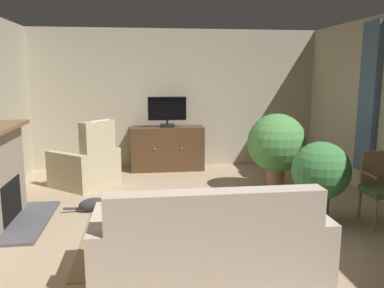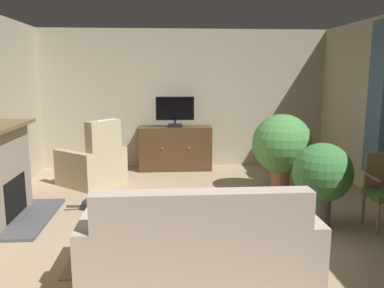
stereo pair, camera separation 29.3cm
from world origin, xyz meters
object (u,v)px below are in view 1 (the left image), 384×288
Objects in this scene: side_chair_tucked_against_wall at (382,185)px; potted_plant_small_fern_corner at (277,144)px; tv_cabinet at (167,149)px; television at (167,111)px; sofa_floral at (209,249)px; potted_plant_on_hearth_side at (321,173)px; tv_remote at (184,197)px; coffee_table at (190,204)px; armchair_facing_sofa at (87,166)px; cat at (96,204)px.

potted_plant_small_fern_corner is at bearing 120.25° from side_chair_tucked_against_wall.
television is (-0.00, -0.05, 0.79)m from tv_cabinet.
sofa_floral is 1.99× the size of potted_plant_on_hearth_side.
tv_remote is (-0.01, -3.26, 0.05)m from tv_cabinet.
coffee_table is at bearing -173.64° from potted_plant_on_hearth_side.
potted_plant_on_hearth_side is at bearing 37.45° from sofa_floral.
side_chair_tucked_against_wall is 0.72× the size of potted_plant_small_fern_corner.
armchair_facing_sofa is at bearing 146.57° from potted_plant_on_hearth_side.
tv_cabinet reaches higher than cat.
cat is at bearing -117.68° from television.
tv_cabinet is 0.79m from television.
tv_remote is 2.59m from side_chair_tucked_against_wall.
coffee_table is (0.05, -3.27, -0.81)m from television.
television is at bearing 90.83° from coffee_table.
sofa_floral is at bearing -88.76° from tv_cabinet.
coffee_table is 0.11m from tv_remote.
cat is at bearing -117.13° from tv_cabinet.
potted_plant_small_fern_corner is at bearing 59.71° from sofa_floral.
tv_remote is at bearing -90.24° from television.
television is 4.45m from sofa_floral.
television reaches higher than coffee_table.
armchair_facing_sofa is (-1.47, -0.93, -0.85)m from television.
potted_plant_on_hearth_side reaches higher than coffee_table.
television is at bearing 135.64° from potted_plant_small_fern_corner.
sofa_floral reaches higher than tv_cabinet.
side_chair_tucked_against_wall reaches higher than tv_remote.
potted_plant_on_hearth_side is (-0.79, 0.11, 0.17)m from side_chair_tucked_against_wall.
potted_plant_on_hearth_side is at bearing -15.67° from cat.
tv_cabinet is 3.26m from tv_remote.
potted_plant_on_hearth_side is at bearing -33.43° from armchair_facing_sofa.
tv_remote reaches higher than cat.
cat is at bearing -168.23° from potted_plant_small_fern_corner.
potted_plant_small_fern_corner is (1.68, -1.65, -0.41)m from television.
tv_cabinet is 4.14m from side_chair_tucked_against_wall.
sofa_floral is at bearing -87.47° from coffee_table.
tv_remote is 1.81m from potted_plant_on_hearth_side.
television is 0.70× the size of potted_plant_on_hearth_side.
television is at bearing 129.03° from side_chair_tucked_against_wall.
armchair_facing_sofa is 3.26m from potted_plant_small_fern_corner.
potted_plant_small_fern_corner is (1.59, 2.72, 0.47)m from sofa_floral.
cat is (-2.96, 0.83, -0.58)m from potted_plant_on_hearth_side.
sofa_floral is at bearing -120.29° from potted_plant_small_fern_corner.
coffee_table is at bearing -178.07° from side_chair_tucked_against_wall.
sofa_floral is 1.65× the size of potted_plant_small_fern_corner.
television is 1.02× the size of cat.
side_chair_tucked_against_wall is at bearing -14.03° from cat.
potted_plant_on_hearth_side is at bearing 6.36° from coffee_table.
tv_cabinet is 1.55× the size of side_chair_tucked_against_wall.
coffee_table is at bearing -135.30° from potted_plant_small_fern_corner.
television is 3.29m from tv_remote.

